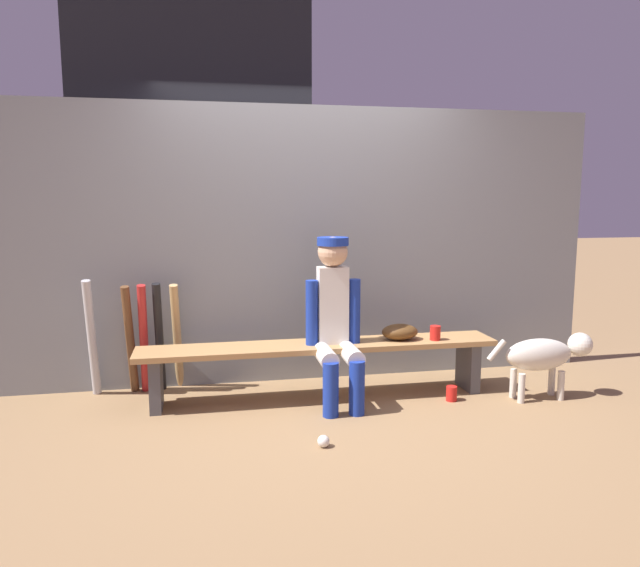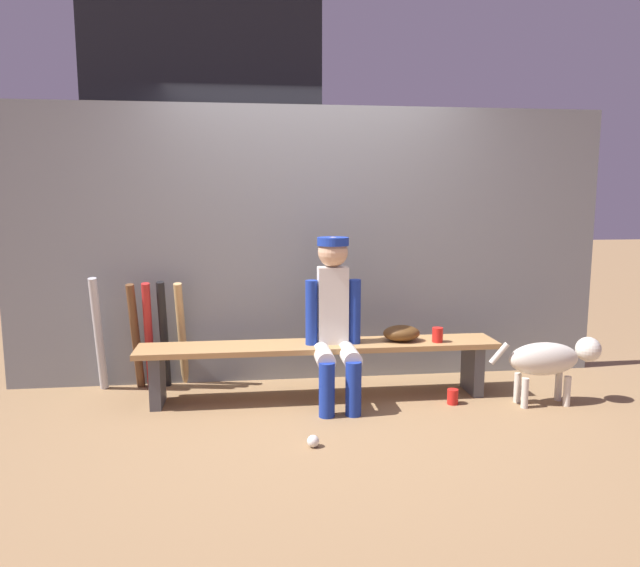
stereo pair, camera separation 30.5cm
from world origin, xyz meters
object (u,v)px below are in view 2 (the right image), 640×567
player_seated (335,316)px  cup_on_ground (453,397)px  dog (551,359)px  cup_on_bench (438,335)px  bat_aluminum_black (164,335)px  bat_aluminum_red (149,336)px  bat_wood_dark (136,337)px  baseball (313,441)px  scoreboard (210,86)px  baseball_glove (402,333)px  bat_aluminum_silver (99,335)px  bat_wood_tan (182,334)px  dugout_bench (320,355)px

player_seated → cup_on_ground: size_ratio=11.02×
dog → cup_on_bench: bearing=161.3°
bat_aluminum_black → bat_aluminum_red: size_ratio=1.00×
bat_wood_dark → dog: size_ratio=1.01×
player_seated → cup_on_bench: bearing=2.7°
baseball → scoreboard: scoreboard is taller
baseball_glove → baseball: size_ratio=3.78×
bat_aluminum_silver → scoreboard: bearing=49.6°
bat_wood_tan → bat_wood_dark: bearing=-169.5°
cup_on_ground → dog: bearing=-6.4°
bat_wood_dark → bat_wood_tan: bearing=10.5°
baseball → bat_wood_tan: bearing=124.8°
bat_aluminum_black → bat_wood_tan: bearing=25.3°
dugout_bench → bat_aluminum_black: bearing=162.6°
player_seated → bat_wood_dark: 1.58m
dugout_bench → bat_aluminum_red: 1.34m
scoreboard → bat_wood_tan: bearing=-103.7°
cup_on_ground → cup_on_bench: 0.46m
dugout_bench → scoreboard: 2.66m
baseball_glove → cup_on_ground: baseball_glove is taller
bat_aluminum_black → cup_on_ground: bat_aluminum_black is taller
baseball_glove → bat_aluminum_silver: size_ratio=0.31×
bat_wood_dark → scoreboard: (0.56, 0.96, 2.05)m
dog → bat_aluminum_red: bearing=167.1°
dugout_bench → cup_on_bench: 0.89m
cup_on_ground → scoreboard: size_ratio=0.03×
bat_wood_dark → bat_aluminum_silver: size_ratio=0.94×
bat_aluminum_silver → cup_on_bench: 2.58m
bat_aluminum_red → scoreboard: 2.32m
bat_wood_tan → dugout_bench: bearing=-22.3°
dugout_bench → cup_on_bench: size_ratio=24.30×
player_seated → baseball: (-0.24, -0.77, -0.61)m
baseball → cup_on_ground: (1.10, 0.62, 0.02)m
scoreboard → dog: size_ratio=4.17×
dugout_bench → bat_wood_dark: bat_wood_dark is taller
dugout_bench → bat_wood_tan: (-1.05, 0.43, 0.09)m
bat_aluminum_black → cup_on_bench: (2.06, -0.43, 0.04)m
bat_wood_tan → cup_on_bench: bearing=-14.4°
baseball_glove → scoreboard: 2.81m
bat_aluminum_black → dog: bearing=-13.8°
bat_aluminum_red → bat_wood_dark: size_ratio=1.01×
player_seated → cup_on_bench: size_ratio=11.02×
bat_aluminum_silver → cup_on_ground: (2.61, -0.60, -0.40)m
player_seated → bat_wood_dark: player_seated is taller
bat_aluminum_silver → cup_on_ground: 2.71m
bat_wood_tan → scoreboard: size_ratio=0.24×
scoreboard → dog: (2.48, -1.66, -2.14)m
bat_aluminum_silver → cup_on_ground: bat_aluminum_silver is taller
bat_aluminum_silver → scoreboard: (0.83, 0.98, 2.03)m
baseball_glove → cup_on_bench: bearing=-14.1°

